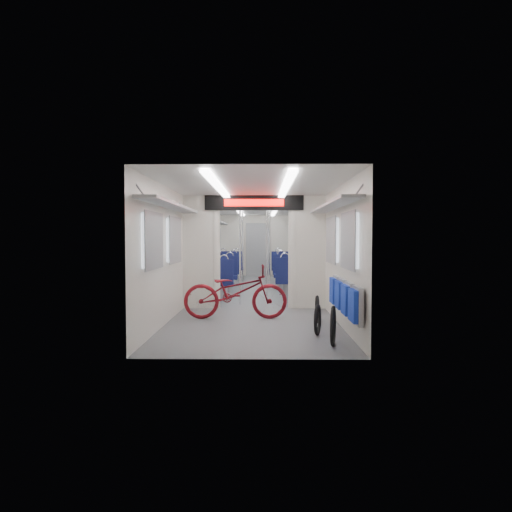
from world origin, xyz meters
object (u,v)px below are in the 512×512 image
(bike_hoop_c, at_px, (317,311))
(stanchion_far_left, at_px, (243,248))
(seat_bay_far_left, at_px, (228,266))
(stanchion_near_left, at_px, (240,251))
(stanchion_far_right, at_px, (269,248))
(stanchion_near_right, at_px, (267,251))
(seat_bay_near_right, at_px, (292,273))
(seat_bay_far_right, at_px, (286,266))
(seat_bay_near_left, at_px, (218,275))
(bike_hoop_b, at_px, (318,321))
(bicycle, at_px, (235,292))
(flip_bench, at_px, (344,297))
(bike_hoop_a, at_px, (333,328))

(bike_hoop_c, xyz_separation_m, stanchion_far_left, (-1.49, 5.21, 0.94))
(seat_bay_far_left, xyz_separation_m, stanchion_near_left, (0.62, -4.82, 0.61))
(seat_bay_far_left, distance_m, stanchion_far_right, 2.19)
(stanchion_near_right, distance_m, stanchion_far_left, 2.84)
(seat_bay_near_right, height_order, seat_bay_far_right, same)
(seat_bay_near_left, bearing_deg, bike_hoop_b, -66.83)
(seat_bay_far_right, height_order, stanchion_near_right, stanchion_near_right)
(bicycle, relative_size, stanchion_far_right, 0.80)
(stanchion_near_left, bearing_deg, bike_hoop_b, -67.07)
(seat_bay_near_left, xyz_separation_m, seat_bay_far_right, (1.87, 3.28, 0.01))
(stanchion_near_left, bearing_deg, seat_bay_near_right, 57.09)
(stanchion_near_left, distance_m, stanchion_near_right, 0.67)
(bike_hoop_b, height_order, seat_bay_far_left, seat_bay_far_left)
(flip_bench, bearing_deg, bicycle, 138.64)
(bike_hoop_a, bearing_deg, seat_bay_far_left, 103.44)
(seat_bay_near_left, bearing_deg, stanchion_far_right, 53.19)
(flip_bench, height_order, seat_bay_near_right, seat_bay_near_right)
(seat_bay_far_right, relative_size, stanchion_near_right, 0.89)
(seat_bay_far_right, distance_m, stanchion_near_left, 4.91)
(seat_bay_far_left, relative_size, stanchion_far_left, 0.89)
(seat_bay_near_right, bearing_deg, flip_bench, -85.29)
(bike_hoop_b, bearing_deg, flip_bench, -15.32)
(bike_hoop_b, distance_m, seat_bay_near_right, 5.00)
(bicycle, bearing_deg, stanchion_near_right, -17.71)
(bicycle, bearing_deg, stanchion_far_right, -9.75)
(flip_bench, height_order, stanchion_near_right, stanchion_near_right)
(flip_bench, distance_m, bike_hoop_b, 0.53)
(flip_bench, distance_m, seat_bay_near_right, 5.11)
(flip_bench, bearing_deg, stanchion_near_left, 117.76)
(seat_bay_near_right, xyz_separation_m, stanchion_near_right, (-0.67, -1.59, 0.61))
(bicycle, xyz_separation_m, flip_bench, (1.67, -1.47, 0.10))
(flip_bench, xyz_separation_m, seat_bay_far_left, (-2.29, 7.98, -0.04))
(bicycle, bearing_deg, bike_hoop_b, -138.26)
(seat_bay_far_left, xyz_separation_m, seat_bay_far_right, (1.87, -0.11, -0.00))
(bike_hoop_a, xyz_separation_m, seat_bay_near_right, (-0.17, 5.66, 0.30))
(seat_bay_near_right, bearing_deg, seat_bay_far_left, 122.89)
(bike_hoop_c, bearing_deg, seat_bay_far_right, 91.33)
(seat_bay_far_right, bearing_deg, bike_hoop_c, -88.67)
(stanchion_near_left, height_order, stanchion_far_left, same)
(seat_bay_near_right, distance_m, stanchion_far_left, 1.87)
(bicycle, relative_size, seat_bay_near_right, 0.89)
(seat_bay_near_right, bearing_deg, stanchion_near_right, -112.76)
(bicycle, distance_m, bike_hoop_c, 1.49)
(seat_bay_near_left, height_order, stanchion_far_left, stanchion_far_left)
(stanchion_near_left, bearing_deg, bike_hoop_a, -69.19)
(flip_bench, xyz_separation_m, seat_bay_far_right, (-0.42, 7.87, -0.04))
(bike_hoop_a, xyz_separation_m, bike_hoop_b, (-0.12, 0.67, -0.04))
(seat_bay_near_left, relative_size, stanchion_far_left, 0.85)
(bicycle, xyz_separation_m, bike_hoop_b, (1.30, -1.36, -0.27))
(bike_hoop_b, xyz_separation_m, bike_hoop_c, (0.11, 0.95, 0.00))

